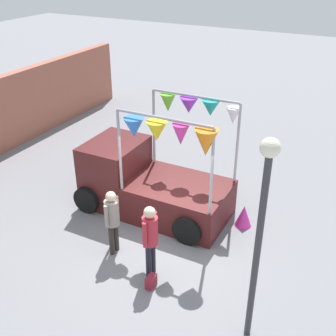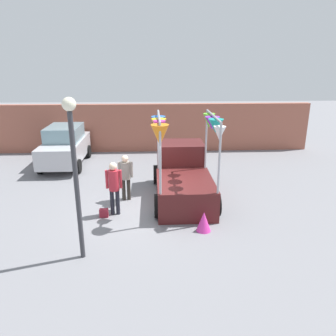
{
  "view_description": "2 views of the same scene",
  "coord_description": "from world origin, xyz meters",
  "px_view_note": "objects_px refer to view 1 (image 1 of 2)",
  "views": [
    {
      "loc": [
        -7.22,
        -4.07,
        6.57
      ],
      "look_at": [
        1.11,
        0.23,
        1.6
      ],
      "focal_mm": 45.0,
      "sensor_mm": 36.0,
      "label": 1
    },
    {
      "loc": [
        0.32,
        -10.27,
        4.86
      ],
      "look_at": [
        0.85,
        0.24,
        1.37
      ],
      "focal_mm": 35.0,
      "sensor_mm": 36.0,
      "label": 2
    }
  ],
  "objects_px": {
    "handbag": "(151,281)",
    "street_lamp": "(261,219)",
    "person_vendor": "(112,217)",
    "vendor_truck": "(146,179)",
    "person_customer": "(150,235)",
    "folded_kite_bundle_magenta": "(244,216)"
  },
  "relations": [
    {
      "from": "person_vendor",
      "to": "street_lamp",
      "type": "height_order",
      "value": "street_lamp"
    },
    {
      "from": "street_lamp",
      "to": "folded_kite_bundle_magenta",
      "type": "bearing_deg",
      "value": 19.69
    },
    {
      "from": "person_customer",
      "to": "street_lamp",
      "type": "relative_size",
      "value": 0.44
    },
    {
      "from": "vendor_truck",
      "to": "street_lamp",
      "type": "relative_size",
      "value": 1.02
    },
    {
      "from": "person_vendor",
      "to": "vendor_truck",
      "type": "bearing_deg",
      "value": 7.66
    },
    {
      "from": "person_vendor",
      "to": "handbag",
      "type": "height_order",
      "value": "person_vendor"
    },
    {
      "from": "person_vendor",
      "to": "folded_kite_bundle_magenta",
      "type": "bearing_deg",
      "value": -44.58
    },
    {
      "from": "street_lamp",
      "to": "folded_kite_bundle_magenta",
      "type": "distance_m",
      "value": 4.24
    },
    {
      "from": "person_vendor",
      "to": "folded_kite_bundle_magenta",
      "type": "relative_size",
      "value": 2.8
    },
    {
      "from": "handbag",
      "to": "street_lamp",
      "type": "bearing_deg",
      "value": -96.12
    },
    {
      "from": "handbag",
      "to": "street_lamp",
      "type": "relative_size",
      "value": 0.07
    },
    {
      "from": "vendor_truck",
      "to": "person_customer",
      "type": "distance_m",
      "value": 2.75
    },
    {
      "from": "person_customer",
      "to": "handbag",
      "type": "distance_m",
      "value": 1.03
    },
    {
      "from": "street_lamp",
      "to": "person_vendor",
      "type": "bearing_deg",
      "value": 76.42
    },
    {
      "from": "handbag",
      "to": "folded_kite_bundle_magenta",
      "type": "height_order",
      "value": "folded_kite_bundle_magenta"
    },
    {
      "from": "person_vendor",
      "to": "handbag",
      "type": "xyz_separation_m",
      "value": [
        -0.63,
        -1.37,
        -0.87
      ]
    },
    {
      "from": "handbag",
      "to": "folded_kite_bundle_magenta",
      "type": "relative_size",
      "value": 0.47
    },
    {
      "from": "person_vendor",
      "to": "folded_kite_bundle_magenta",
      "type": "xyz_separation_m",
      "value": [
        2.46,
        -2.42,
        -0.71
      ]
    },
    {
      "from": "vendor_truck",
      "to": "person_customer",
      "type": "height_order",
      "value": "vendor_truck"
    },
    {
      "from": "handbag",
      "to": "folded_kite_bundle_magenta",
      "type": "xyz_separation_m",
      "value": [
        3.09,
        -1.05,
        0.16
      ]
    },
    {
      "from": "vendor_truck",
      "to": "handbag",
      "type": "height_order",
      "value": "vendor_truck"
    },
    {
      "from": "handbag",
      "to": "person_vendor",
      "type": "bearing_deg",
      "value": 65.23
    }
  ]
}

